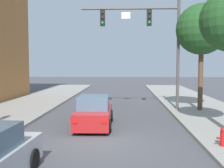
{
  "coord_description": "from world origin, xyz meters",
  "views": [
    {
      "loc": [
        1.04,
        -11.2,
        3.2
      ],
      "look_at": [
        0.23,
        5.77,
        2.0
      ],
      "focal_mm": 44.46,
      "sensor_mm": 36.0,
      "label": 1
    }
  ],
  "objects_px": {
    "fire_hydrant": "(223,137)",
    "street_tree_second": "(202,30)",
    "car_lead_red": "(94,113)",
    "traffic_signal_mast": "(150,33)"
  },
  "relations": [
    {
      "from": "street_tree_second",
      "to": "fire_hydrant",
      "type": "bearing_deg",
      "value": -99.15
    },
    {
      "from": "car_lead_red",
      "to": "street_tree_second",
      "type": "relative_size",
      "value": 0.61
    },
    {
      "from": "traffic_signal_mast",
      "to": "street_tree_second",
      "type": "distance_m",
      "value": 3.34
    },
    {
      "from": "car_lead_red",
      "to": "fire_hydrant",
      "type": "xyz_separation_m",
      "value": [
        5.27,
        -3.69,
        -0.22
      ]
    },
    {
      "from": "traffic_signal_mast",
      "to": "street_tree_second",
      "type": "bearing_deg",
      "value": -5.07
    },
    {
      "from": "car_lead_red",
      "to": "street_tree_second",
      "type": "height_order",
      "value": "street_tree_second"
    },
    {
      "from": "car_lead_red",
      "to": "street_tree_second",
      "type": "distance_m",
      "value": 9.36
    },
    {
      "from": "fire_hydrant",
      "to": "street_tree_second",
      "type": "xyz_separation_m",
      "value": [
        1.34,
        8.3,
        4.98
      ]
    },
    {
      "from": "traffic_signal_mast",
      "to": "fire_hydrant",
      "type": "relative_size",
      "value": 10.42
    },
    {
      "from": "traffic_signal_mast",
      "to": "car_lead_red",
      "type": "relative_size",
      "value": 1.76
    }
  ]
}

